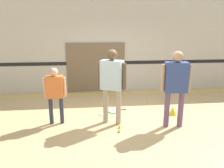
{
  "coord_description": "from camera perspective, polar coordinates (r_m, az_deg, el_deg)",
  "views": [
    {
      "loc": [
        -0.67,
        -4.97,
        2.22
      ],
      "look_at": [
        -0.16,
        -0.14,
        0.97
      ],
      "focal_mm": 35.0,
      "sensor_mm": 36.0,
      "label": 1
    }
  ],
  "objects": [
    {
      "name": "ground_plane",
      "position": [
        5.49,
        1.48,
        -9.44
      ],
      "size": [
        16.0,
        16.0,
        0.0
      ],
      "primitive_type": "plane",
      "color": "tan"
    },
    {
      "name": "wall_back",
      "position": [
        7.7,
        -1.08,
        9.78
      ],
      "size": [
        16.0,
        0.07,
        3.2
      ],
      "color": "beige",
      "rests_on": "ground_plane"
    },
    {
      "name": "wall_panel",
      "position": [
        7.71,
        -4.22,
        4.26
      ],
      "size": [
        2.02,
        0.05,
        1.72
      ],
      "color": "#756047",
      "rests_on": "ground_plane"
    },
    {
      "name": "floor_stripe",
      "position": [
        7.62,
        -0.76,
        -2.49
      ],
      "size": [
        14.4,
        0.1,
        0.01
      ],
      "color": "yellow",
      "rests_on": "ground_plane"
    },
    {
      "name": "person_instructor",
      "position": [
        4.99,
        0.0,
        1.34
      ],
      "size": [
        0.61,
        0.46,
        1.76
      ],
      "rotation": [
        0.0,
        0.0,
        -0.44
      ],
      "color": "tan",
      "rests_on": "ground_plane"
    },
    {
      "name": "person_student_left",
      "position": [
        5.21,
        -14.67,
        -1.48
      ],
      "size": [
        0.51,
        0.22,
        1.35
      ],
      "rotation": [
        0.0,
        0.0,
        0.04
      ],
      "color": "#2D334C",
      "rests_on": "ground_plane"
    },
    {
      "name": "person_student_right",
      "position": [
        5.01,
        16.34,
        0.71
      ],
      "size": [
        0.66,
        0.31,
        1.75
      ],
      "rotation": [
        0.0,
        0.0,
        3.05
      ],
      "color": "#6B4C70",
      "rests_on": "ground_plane"
    },
    {
      "name": "racket_spare_on_floor",
      "position": [
        6.04,
        0.41,
        -7.05
      ],
      "size": [
        0.57,
        0.39,
        0.03
      ],
      "rotation": [
        0.0,
        0.0,
        0.25
      ],
      "color": "blue",
      "rests_on": "ground_plane"
    },
    {
      "name": "racket_second_spare",
      "position": [
        5.86,
        -2.15,
        -7.74
      ],
      "size": [
        0.5,
        0.44,
        0.03
      ],
      "rotation": [
        0.0,
        0.0,
        0.66
      ],
      "color": "#C6D838",
      "rests_on": "ground_plane"
    },
    {
      "name": "tennis_ball_near_instructor",
      "position": [
        5.09,
        2.06,
        -11.04
      ],
      "size": [
        0.07,
        0.07,
        0.07
      ],
      "primitive_type": "sphere",
      "color": "#CCE038",
      "rests_on": "ground_plane"
    },
    {
      "name": "tennis_ball_by_spare_racket",
      "position": [
        6.24,
        1.7,
        -6.09
      ],
      "size": [
        0.07,
        0.07,
        0.07
      ],
      "primitive_type": "sphere",
      "color": "#CCE038",
      "rests_on": "ground_plane"
    },
    {
      "name": "tennis_ball_stray_left",
      "position": [
        4.9,
        1.96,
        -12.11
      ],
      "size": [
        0.07,
        0.07,
        0.07
      ],
      "primitive_type": "sphere",
      "color": "#CCE038",
      "rests_on": "ground_plane"
    },
    {
      "name": "tennis_ball_stray_right",
      "position": [
        6.7,
        9.14,
        -4.8
      ],
      "size": [
        0.07,
        0.07,
        0.07
      ],
      "primitive_type": "sphere",
      "color": "#CCE038",
      "rests_on": "ground_plane"
    },
    {
      "name": "training_cone",
      "position": [
        6.0,
        15.61,
        -6.74
      ],
      "size": [
        0.21,
        0.21,
        0.22
      ],
      "color": "yellow",
      "rests_on": "ground_plane"
    }
  ]
}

